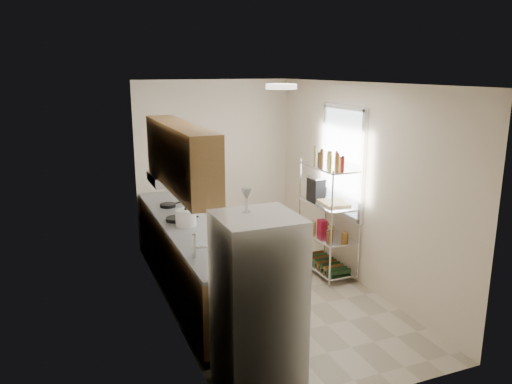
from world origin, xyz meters
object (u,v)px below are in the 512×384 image
frying_pan_large (176,219)px  cutting_board (334,203)px  rice_cooker (186,218)px  refrigerator (257,307)px  espresso_machine (316,187)px

frying_pan_large → cutting_board: size_ratio=0.62×
rice_cooker → cutting_board: bearing=-4.3°
rice_cooker → frying_pan_large: size_ratio=0.98×
rice_cooker → refrigerator: bearing=-88.0°
refrigerator → cutting_board: refrigerator is taller
refrigerator → espresso_machine: (1.85, 2.38, 0.35)m
refrigerator → rice_cooker: (-0.07, 2.11, 0.20)m
cutting_board → refrigerator: bearing=-134.0°
rice_cooker → frying_pan_large: rice_cooker is taller
refrigerator → rice_cooker: refrigerator is taller
rice_cooker → frying_pan_large: 0.27m
frying_pan_large → cutting_board: bearing=-10.4°
refrigerator → frying_pan_large: (-0.14, 2.36, 0.12)m
cutting_board → frying_pan_large: bearing=168.9°
refrigerator → espresso_machine: bearing=52.1°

